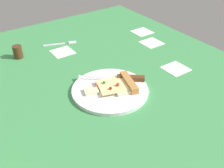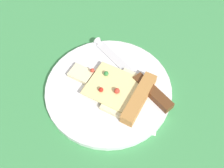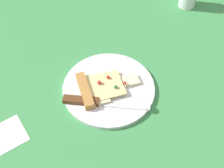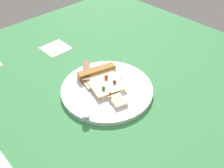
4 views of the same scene
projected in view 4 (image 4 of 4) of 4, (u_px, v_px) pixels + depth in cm
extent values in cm
cube|color=#3D8C4C|center=(105.00, 122.00, 64.79)|extent=(131.55, 131.55, 3.00)
cube|color=white|center=(56.00, 48.00, 89.83)|extent=(9.00, 9.00, 0.20)
cube|color=white|center=(102.00, 76.00, 77.63)|extent=(9.00, 9.00, 0.20)
cylinder|color=silver|center=(107.00, 89.00, 71.55)|extent=(26.70, 26.70, 1.24)
cube|color=beige|center=(101.00, 79.00, 73.53)|extent=(8.87, 12.25, 1.00)
cube|color=beige|center=(109.00, 89.00, 69.81)|extent=(7.41, 8.49, 1.00)
cube|color=beige|center=(118.00, 100.00, 66.43)|extent=(6.01, 4.93, 1.00)
cube|color=#EDD88C|center=(105.00, 83.00, 71.08)|extent=(12.20, 11.66, 0.30)
cube|color=#B27A3D|center=(97.00, 72.00, 75.17)|extent=(5.90, 12.24, 2.20)
sphere|color=red|center=(106.00, 77.00, 71.97)|extent=(1.17, 1.17, 1.17)
sphere|color=red|center=(110.00, 94.00, 66.55)|extent=(0.90, 0.90, 0.90)
sphere|color=#2D7A38|center=(104.00, 88.00, 68.33)|extent=(1.02, 1.02, 1.02)
sphere|color=#B21E14|center=(115.00, 82.00, 70.42)|extent=(0.97, 0.97, 0.97)
cube|color=silver|center=(86.00, 100.00, 66.92)|extent=(10.53, 9.18, 0.30)
cone|color=silver|center=(86.00, 117.00, 62.36)|extent=(2.82, 2.82, 2.00)
cube|color=#593319|center=(86.00, 72.00, 75.61)|extent=(9.11, 8.06, 1.60)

